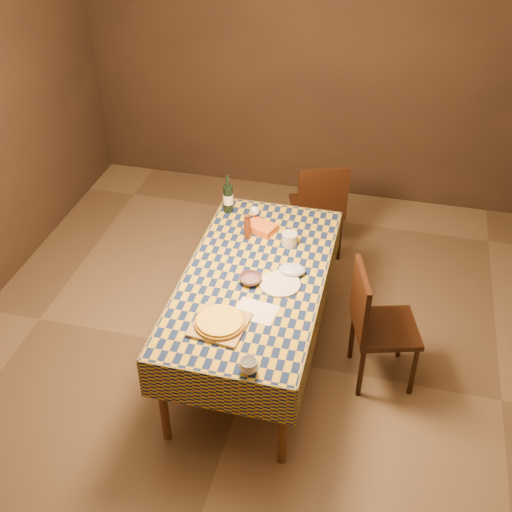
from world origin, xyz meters
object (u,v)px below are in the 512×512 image
dining_table (254,285)px  chair_far (319,205)px  cutting_board (220,325)px  bowl (251,279)px  white_plate (280,284)px  wine_bottle (228,198)px  chair_right (375,321)px  pizza (220,322)px

dining_table → chair_far: 1.41m
cutting_board → chair_far: chair_far is taller
bowl → white_plate: bearing=5.4°
cutting_board → bowl: bowl is taller
wine_bottle → dining_table: bearing=-62.4°
bowl → wine_bottle: 0.89m
dining_table → chair_far: bearing=80.5°
dining_table → wine_bottle: 0.85m
white_plate → chair_right: chair_right is taller
white_plate → chair_far: 1.46m
chair_right → dining_table: bearing=-178.5°
pizza → cutting_board: bearing=0.0°
bowl → wine_bottle: size_ratio=0.49×
wine_bottle → chair_right: bearing=-30.5°
cutting_board → pizza: pizza is taller
dining_table → white_plate: (0.19, -0.05, 0.08)m
white_plate → cutting_board: bearing=-120.1°
chair_right → white_plate: bearing=-173.4°
pizza → bowl: size_ratio=2.15×
chair_far → dining_table: bearing=-99.5°
bowl → white_plate: bowl is taller
chair_right → cutting_board: bearing=-149.2°
bowl → chair_right: chair_right is taller
pizza → chair_right: (0.91, 0.55, -0.28)m
wine_bottle → cutting_board: bearing=-76.7°
pizza → chair_right: size_ratio=0.35×
cutting_board → pizza: (0.00, 0.00, 0.02)m
wine_bottle → white_plate: size_ratio=1.12×
cutting_board → chair_far: (0.32, 1.90, -0.26)m
cutting_board → wine_bottle: wine_bottle is taller
cutting_board → wine_bottle: bearing=103.3°
bowl → chair_right: 0.88m
bowl → chair_far: bearing=80.6°
dining_table → chair_right: (0.83, 0.02, -0.17)m
pizza → white_plate: bearing=59.9°
white_plate → wine_bottle: bearing=126.0°
bowl → chair_far: chair_far is taller
bowl → chair_right: (0.84, 0.09, -0.27)m
dining_table → white_plate: size_ratio=6.77×
chair_far → cutting_board: bearing=-99.5°
chair_far → chair_right: (0.60, -1.36, 0.00)m
chair_far → chair_right: 1.48m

